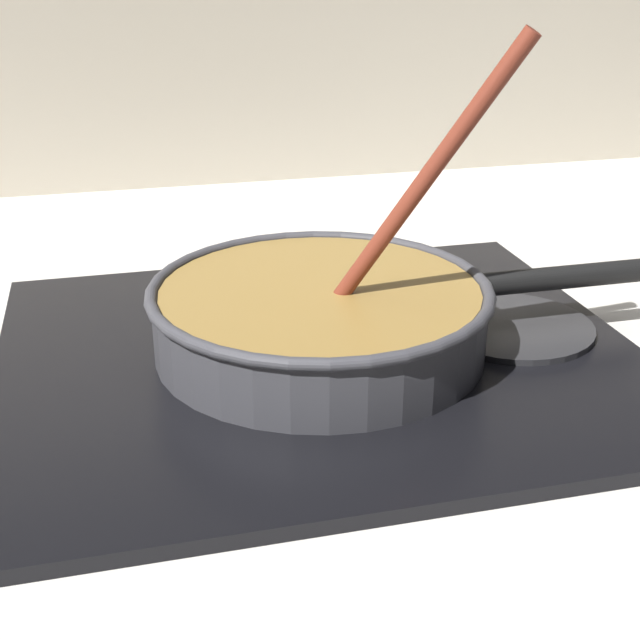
{
  "coord_description": "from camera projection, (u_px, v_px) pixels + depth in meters",
  "views": [
    {
      "loc": [
        -0.18,
        -0.52,
        0.35
      ],
      "look_at": [
        -0.02,
        0.15,
        0.04
      ],
      "focal_mm": 48.26,
      "sensor_mm": 36.0,
      "label": 1
    }
  ],
  "objects": [
    {
      "name": "burner_ring",
      "position": [
        320.0,
        346.0,
        0.76
      ],
      "size": [
        0.2,
        0.2,
        0.01
      ],
      "primitive_type": "torus",
      "color": "#592D0C",
      "rests_on": "hob_plate"
    },
    {
      "name": "ground",
      "position": [
        386.0,
        467.0,
        0.65
      ],
      "size": [
        2.4,
        1.6,
        0.04
      ],
      "primitive_type": "cube",
      "color": "beige"
    },
    {
      "name": "cooking_pan",
      "position": [
        323.0,
        314.0,
        0.75
      ],
      "size": [
        0.47,
        0.3,
        0.28
      ],
      "color": "#38383D",
      "rests_on": "hob_plate"
    },
    {
      "name": "spare_burner",
      "position": [
        510.0,
        326.0,
        0.81
      ],
      "size": [
        0.15,
        0.15,
        0.01
      ],
      "primitive_type": "cylinder",
      "color": "#262628",
      "rests_on": "hob_plate"
    },
    {
      "name": "hob_plate",
      "position": [
        320.0,
        356.0,
        0.77
      ],
      "size": [
        0.56,
        0.48,
        0.01
      ],
      "primitive_type": "cube",
      "color": "black",
      "rests_on": "ground"
    }
  ]
}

